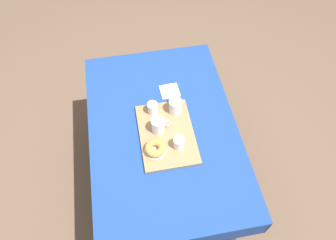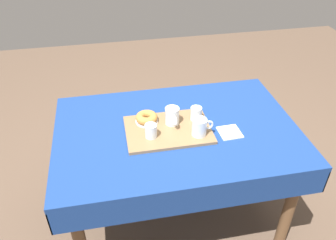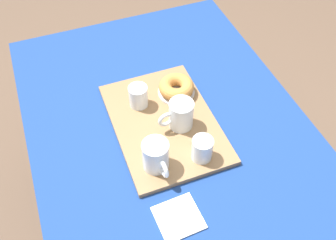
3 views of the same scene
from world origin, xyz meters
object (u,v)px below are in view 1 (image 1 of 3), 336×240
at_px(tea_mug_right, 158,126).
at_px(serving_tray, 167,134).
at_px(donut_plate_left, 155,150).
at_px(paper_napkin, 170,91).
at_px(tea_mug_left, 175,106).
at_px(sugar_donut_left, 155,148).
at_px(water_glass_far, 153,108).
at_px(water_glass_near, 179,143).
at_px(dining_table, 163,137).

bearing_deg(tea_mug_right, serving_tray, -126.12).
height_order(donut_plate_left, paper_napkin, donut_plate_left).
distance_m(serving_tray, donut_plate_left, 0.13).
xyz_separation_m(tea_mug_left, paper_napkin, (0.17, 0.00, -0.06)).
relative_size(sugar_donut_left, paper_napkin, 1.01).
bearing_deg(tea_mug_left, water_glass_far, 82.56).
bearing_deg(serving_tray, tea_mug_left, -28.11).
xyz_separation_m(donut_plate_left, sugar_donut_left, (0.00, 0.00, 0.03)).
distance_m(tea_mug_left, water_glass_near, 0.25).
relative_size(serving_tray, water_glass_near, 6.03).
distance_m(tea_mug_right, sugar_donut_left, 0.14).
xyz_separation_m(tea_mug_right, sugar_donut_left, (-0.14, 0.04, -0.02)).
distance_m(donut_plate_left, sugar_donut_left, 0.03).
distance_m(tea_mug_right, paper_napkin, 0.32).
bearing_deg(water_glass_near, tea_mug_right, 35.96).
height_order(water_glass_far, paper_napkin, water_glass_far).
bearing_deg(tea_mug_right, sugar_donut_left, 163.40).
distance_m(water_glass_near, sugar_donut_left, 0.14).
relative_size(serving_tray, sugar_donut_left, 3.81).
distance_m(serving_tray, tea_mug_right, 0.08).
bearing_deg(dining_table, tea_mug_right, 122.76).
bearing_deg(dining_table, sugar_donut_left, 155.39).
bearing_deg(serving_tray, sugar_donut_left, 141.17).
xyz_separation_m(tea_mug_left, water_glass_far, (0.02, 0.14, -0.01)).
bearing_deg(serving_tray, paper_napkin, -13.69).
height_order(serving_tray, tea_mug_left, tea_mug_left).
bearing_deg(tea_mug_right, donut_plate_left, 163.40).
height_order(water_glass_near, donut_plate_left, water_glass_near).
bearing_deg(serving_tray, tea_mug_right, 53.88).
bearing_deg(tea_mug_left, serving_tray, 151.89).
distance_m(dining_table, donut_plate_left, 0.21).
distance_m(tea_mug_left, water_glass_far, 0.14).
xyz_separation_m(serving_tray, tea_mug_left, (0.15, -0.08, 0.05)).
relative_size(tea_mug_left, water_glass_far, 1.56).
distance_m(water_glass_near, paper_napkin, 0.43).
distance_m(dining_table, water_glass_far, 0.20).
height_order(serving_tray, sugar_donut_left, sugar_donut_left).
xyz_separation_m(water_glass_near, sugar_donut_left, (-0.00, 0.14, -0.00)).
height_order(tea_mug_right, donut_plate_left, tea_mug_right).
xyz_separation_m(serving_tray, sugar_donut_left, (-0.10, 0.08, 0.04)).
distance_m(serving_tray, water_glass_far, 0.18).
bearing_deg(tea_mug_right, tea_mug_left, -46.01).
relative_size(dining_table, donut_plate_left, 10.49).
distance_m(tea_mug_left, sugar_donut_left, 0.30).
bearing_deg(paper_napkin, serving_tray, 166.31).
xyz_separation_m(tea_mug_left, donut_plate_left, (-0.26, 0.16, -0.04)).
bearing_deg(tea_mug_left, water_glass_near, 173.56).
bearing_deg(dining_table, paper_napkin, -18.55).
relative_size(tea_mug_left, water_glass_near, 1.56).
distance_m(dining_table, sugar_donut_left, 0.23).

